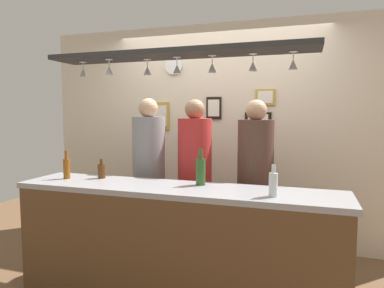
{
  "coord_description": "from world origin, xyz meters",
  "views": [
    {
      "loc": [
        1.0,
        -2.94,
        1.55
      ],
      "look_at": [
        0.0,
        0.1,
        1.27
      ],
      "focal_mm": 32.44,
      "sensor_mm": 36.0,
      "label": 1
    }
  ],
  "objects_px": {
    "bottle_beer_amber_tall": "(67,168)",
    "bottle_champagne_green": "(201,171)",
    "person_right_brown_shirt": "(255,170)",
    "bottle_beer_brown_stubby": "(102,171)",
    "picture_frame_crest": "(214,108)",
    "person_left_grey_shirt": "(149,163)",
    "bottle_soda_clear": "(273,184)",
    "picture_frame_caricature": "(159,116)",
    "picture_frame_lower_pair": "(258,120)",
    "picture_frame_upper_small": "(265,97)",
    "wall_clock": "(174,65)",
    "person_middle_red_shirt": "(195,166)"
  },
  "relations": [
    {
      "from": "bottle_beer_amber_tall",
      "to": "bottle_champagne_green",
      "type": "relative_size",
      "value": 0.87
    },
    {
      "from": "person_right_brown_shirt",
      "to": "bottle_champagne_green",
      "type": "height_order",
      "value": "person_right_brown_shirt"
    },
    {
      "from": "bottle_beer_amber_tall",
      "to": "bottle_beer_brown_stubby",
      "type": "height_order",
      "value": "bottle_beer_amber_tall"
    },
    {
      "from": "person_right_brown_shirt",
      "to": "picture_frame_crest",
      "type": "xyz_separation_m",
      "value": [
        -0.6,
        0.72,
        0.6
      ]
    },
    {
      "from": "person_left_grey_shirt",
      "to": "bottle_soda_clear",
      "type": "bearing_deg",
      "value": -30.16
    },
    {
      "from": "picture_frame_caricature",
      "to": "bottle_soda_clear",
      "type": "bearing_deg",
      "value": -44.42
    },
    {
      "from": "person_right_brown_shirt",
      "to": "picture_frame_lower_pair",
      "type": "relative_size",
      "value": 5.6
    },
    {
      "from": "picture_frame_crest",
      "to": "picture_frame_upper_small",
      "type": "relative_size",
      "value": 1.18
    },
    {
      "from": "bottle_beer_brown_stubby",
      "to": "picture_frame_upper_small",
      "type": "xyz_separation_m",
      "value": [
        1.33,
        1.27,
        0.7
      ]
    },
    {
      "from": "bottle_champagne_green",
      "to": "bottle_beer_brown_stubby",
      "type": "xyz_separation_m",
      "value": [
        -0.95,
        0.0,
        -0.05
      ]
    },
    {
      "from": "person_right_brown_shirt",
      "to": "bottle_beer_amber_tall",
      "type": "relative_size",
      "value": 6.46
    },
    {
      "from": "picture_frame_upper_small",
      "to": "wall_clock",
      "type": "xyz_separation_m",
      "value": [
        -1.1,
        -0.01,
        0.4
      ]
    },
    {
      "from": "picture_frame_crest",
      "to": "picture_frame_lower_pair",
      "type": "bearing_deg",
      "value": 0.0
    },
    {
      "from": "wall_clock",
      "to": "picture_frame_crest",
      "type": "bearing_deg",
      "value": 0.71
    },
    {
      "from": "picture_frame_lower_pair",
      "to": "person_middle_red_shirt",
      "type": "bearing_deg",
      "value": -126.23
    },
    {
      "from": "wall_clock",
      "to": "picture_frame_lower_pair",
      "type": "bearing_deg",
      "value": 0.35
    },
    {
      "from": "person_left_grey_shirt",
      "to": "picture_frame_crest",
      "type": "height_order",
      "value": "picture_frame_crest"
    },
    {
      "from": "bottle_beer_brown_stubby",
      "to": "picture_frame_caricature",
      "type": "bearing_deg",
      "value": 88.69
    },
    {
      "from": "bottle_soda_clear",
      "to": "picture_frame_caricature",
      "type": "xyz_separation_m",
      "value": [
        -1.53,
        1.5,
        0.47
      ]
    },
    {
      "from": "picture_frame_upper_small",
      "to": "wall_clock",
      "type": "distance_m",
      "value": 1.17
    },
    {
      "from": "picture_frame_caricature",
      "to": "picture_frame_upper_small",
      "type": "distance_m",
      "value": 1.32
    },
    {
      "from": "bottle_beer_brown_stubby",
      "to": "person_right_brown_shirt",
      "type": "bearing_deg",
      "value": 22.49
    },
    {
      "from": "person_middle_red_shirt",
      "to": "bottle_beer_brown_stubby",
      "type": "distance_m",
      "value": 0.91
    },
    {
      "from": "person_left_grey_shirt",
      "to": "bottle_soda_clear",
      "type": "distance_m",
      "value": 1.55
    },
    {
      "from": "person_middle_red_shirt",
      "to": "picture_frame_crest",
      "type": "height_order",
      "value": "picture_frame_crest"
    },
    {
      "from": "person_right_brown_shirt",
      "to": "bottle_beer_brown_stubby",
      "type": "distance_m",
      "value": 1.44
    },
    {
      "from": "person_left_grey_shirt",
      "to": "person_middle_red_shirt",
      "type": "xyz_separation_m",
      "value": [
        0.51,
        -0.0,
        -0.01
      ]
    },
    {
      "from": "bottle_champagne_green",
      "to": "bottle_soda_clear",
      "type": "bearing_deg",
      "value": -20.47
    },
    {
      "from": "bottle_beer_amber_tall",
      "to": "picture_frame_crest",
      "type": "distance_m",
      "value": 1.81
    },
    {
      "from": "person_middle_red_shirt",
      "to": "bottle_beer_amber_tall",
      "type": "distance_m",
      "value": 1.21
    },
    {
      "from": "picture_frame_crest",
      "to": "wall_clock",
      "type": "xyz_separation_m",
      "value": [
        -0.51,
        -0.01,
        0.52
      ]
    },
    {
      "from": "picture_frame_crest",
      "to": "wall_clock",
      "type": "bearing_deg",
      "value": -179.29
    },
    {
      "from": "person_right_brown_shirt",
      "to": "picture_frame_caricature",
      "type": "bearing_deg",
      "value": 150.96
    },
    {
      "from": "person_left_grey_shirt",
      "to": "picture_frame_upper_small",
      "type": "height_order",
      "value": "picture_frame_upper_small"
    },
    {
      "from": "person_right_brown_shirt",
      "to": "bottle_champagne_green",
      "type": "xyz_separation_m",
      "value": [
        -0.38,
        -0.55,
        0.06
      ]
    },
    {
      "from": "person_middle_red_shirt",
      "to": "person_left_grey_shirt",
      "type": "bearing_deg",
      "value": 180.0
    },
    {
      "from": "bottle_beer_brown_stubby",
      "to": "picture_frame_crest",
      "type": "height_order",
      "value": "picture_frame_crest"
    },
    {
      "from": "person_right_brown_shirt",
      "to": "picture_frame_crest",
      "type": "relative_size",
      "value": 6.46
    },
    {
      "from": "bottle_beer_amber_tall",
      "to": "picture_frame_upper_small",
      "type": "bearing_deg",
      "value": 40.67
    },
    {
      "from": "bottle_beer_brown_stubby",
      "to": "picture_frame_upper_small",
      "type": "bearing_deg",
      "value": 43.73
    },
    {
      "from": "picture_frame_crest",
      "to": "picture_frame_caricature",
      "type": "bearing_deg",
      "value": 180.0
    },
    {
      "from": "bottle_soda_clear",
      "to": "picture_frame_lower_pair",
      "type": "distance_m",
      "value": 1.59
    },
    {
      "from": "picture_frame_lower_pair",
      "to": "wall_clock",
      "type": "bearing_deg",
      "value": -179.65
    },
    {
      "from": "bottle_beer_brown_stubby",
      "to": "picture_frame_lower_pair",
      "type": "height_order",
      "value": "picture_frame_lower_pair"
    },
    {
      "from": "person_left_grey_shirt",
      "to": "bottle_beer_brown_stubby",
      "type": "bearing_deg",
      "value": -111.61
    },
    {
      "from": "person_right_brown_shirt",
      "to": "picture_frame_caricature",
      "type": "xyz_separation_m",
      "value": [
        -1.3,
        0.72,
        0.51
      ]
    },
    {
      "from": "picture_frame_upper_small",
      "to": "bottle_beer_amber_tall",
      "type": "bearing_deg",
      "value": -139.33
    },
    {
      "from": "bottle_soda_clear",
      "to": "picture_frame_caricature",
      "type": "relative_size",
      "value": 0.68
    },
    {
      "from": "bottle_beer_amber_tall",
      "to": "wall_clock",
      "type": "bearing_deg",
      "value": 69.65
    },
    {
      "from": "picture_frame_lower_pair",
      "to": "picture_frame_caricature",
      "type": "distance_m",
      "value": 1.22
    }
  ]
}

